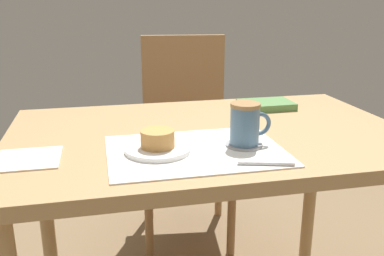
% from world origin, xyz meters
% --- Properties ---
extents(dining_table, '(1.15, 0.74, 0.72)m').
position_xyz_m(dining_table, '(0.00, 0.00, 0.63)').
color(dining_table, tan).
rests_on(dining_table, ground_plane).
extents(wooden_chair, '(0.47, 0.47, 0.92)m').
position_xyz_m(wooden_chair, '(0.07, 0.70, 0.51)').
color(wooden_chair, '#997047').
rests_on(wooden_chair, ground_plane).
extents(placemat, '(0.44, 0.32, 0.00)m').
position_xyz_m(placemat, '(-0.08, -0.16, 0.72)').
color(placemat, white).
rests_on(placemat, dining_table).
extents(pastry_plate, '(0.17, 0.17, 0.01)m').
position_xyz_m(pastry_plate, '(-0.17, -0.15, 0.73)').
color(pastry_plate, white).
rests_on(pastry_plate, placemat).
extents(pastry, '(0.08, 0.08, 0.04)m').
position_xyz_m(pastry, '(-0.17, -0.15, 0.75)').
color(pastry, tan).
rests_on(pastry, pastry_plate).
extents(coffee_coaster, '(0.10, 0.10, 0.00)m').
position_xyz_m(coffee_coaster, '(0.05, -0.15, 0.72)').
color(coffee_coaster, '#99999E').
rests_on(coffee_coaster, placemat).
extents(coffee_mug, '(0.11, 0.08, 0.11)m').
position_xyz_m(coffee_mug, '(0.05, -0.15, 0.78)').
color(coffee_mug, slate).
rests_on(coffee_mug, coffee_coaster).
extents(teaspoon, '(0.13, 0.04, 0.01)m').
position_xyz_m(teaspoon, '(0.06, -0.29, 0.73)').
color(teaspoon, silver).
rests_on(teaspoon, placemat).
extents(paper_napkin, '(0.15, 0.15, 0.00)m').
position_xyz_m(paper_napkin, '(-0.48, -0.13, 0.72)').
color(paper_napkin, silver).
rests_on(paper_napkin, dining_table).
extents(small_book, '(0.18, 0.13, 0.02)m').
position_xyz_m(small_book, '(0.26, 0.21, 0.73)').
color(small_book, '#598C4C').
rests_on(small_book, dining_table).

